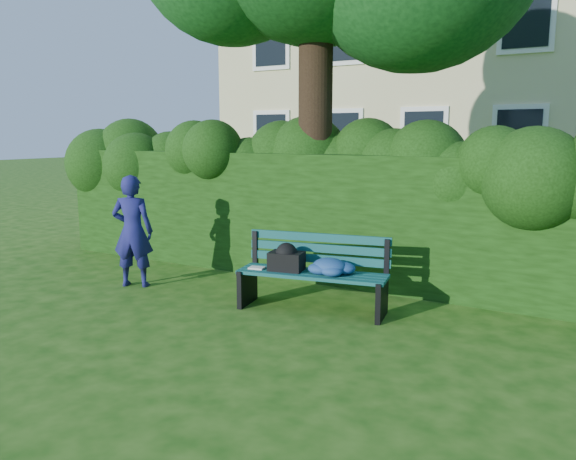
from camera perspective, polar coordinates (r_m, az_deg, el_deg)
The scene contains 5 objects.
ground at distance 6.40m, azimuth -2.72°, elevation -9.21°, with size 80.00×80.00×0.00m, color #1A490D.
apartment_building at distance 19.75m, azimuth 21.20°, elevation 20.56°, with size 16.00×8.08×12.00m.
hedge at distance 8.08m, azimuth 5.68°, elevation 1.31°, with size 10.00×1.00×1.80m.
park_bench at distance 6.65m, azimuth 2.54°, elevation -4.01°, with size 1.83×0.86×0.89m.
man_reading at distance 7.93m, azimuth -15.51°, elevation -0.11°, with size 0.56×0.37×1.54m, color navy.
Camera 1 is at (3.28, -5.09, 2.07)m, focal length 35.00 mm.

